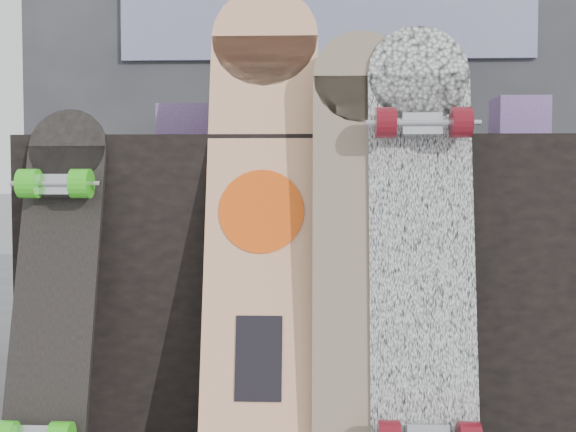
{
  "coord_description": "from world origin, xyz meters",
  "views": [
    {
      "loc": [
        -0.03,
        -1.58,
        0.69
      ],
      "look_at": [
        -0.11,
        0.2,
        0.6
      ],
      "focal_mm": 45.0,
      "sensor_mm": 36.0,
      "label": 1
    }
  ],
  "objects_px": {
    "vendor_table": "(329,279)",
    "longboard_cascadia": "(422,243)",
    "skateboard_dark": "(54,284)",
    "longboard_geisha": "(262,205)",
    "longboard_celtic": "(362,237)"
  },
  "relations": [
    {
      "from": "vendor_table",
      "to": "longboard_cascadia",
      "type": "bearing_deg",
      "value": -64.8
    },
    {
      "from": "vendor_table",
      "to": "skateboard_dark",
      "type": "bearing_deg",
      "value": -147.7
    },
    {
      "from": "longboard_geisha",
      "to": "longboard_cascadia",
      "type": "relative_size",
      "value": 1.12
    },
    {
      "from": "vendor_table",
      "to": "longboard_geisha",
      "type": "xyz_separation_m",
      "value": [
        -0.17,
        -0.33,
        0.23
      ]
    },
    {
      "from": "vendor_table",
      "to": "longboard_geisha",
      "type": "distance_m",
      "value": 0.44
    },
    {
      "from": "longboard_cascadia",
      "to": "longboard_celtic",
      "type": "bearing_deg",
      "value": 170.52
    },
    {
      "from": "longboard_celtic",
      "to": "skateboard_dark",
      "type": "relative_size",
      "value": 1.21
    },
    {
      "from": "longboard_geisha",
      "to": "vendor_table",
      "type": "bearing_deg",
      "value": 63.34
    },
    {
      "from": "longboard_cascadia",
      "to": "vendor_table",
      "type": "bearing_deg",
      "value": 115.2
    },
    {
      "from": "longboard_celtic",
      "to": "skateboard_dark",
      "type": "xyz_separation_m",
      "value": [
        -0.72,
        0.0,
        -0.11
      ]
    },
    {
      "from": "vendor_table",
      "to": "longboard_celtic",
      "type": "relative_size",
      "value": 1.53
    },
    {
      "from": "vendor_table",
      "to": "longboard_celtic",
      "type": "xyz_separation_m",
      "value": [
        0.07,
        -0.41,
        0.16
      ]
    },
    {
      "from": "vendor_table",
      "to": "skateboard_dark",
      "type": "relative_size",
      "value": 1.84
    },
    {
      "from": "vendor_table",
      "to": "longboard_geisha",
      "type": "relative_size",
      "value": 1.35
    },
    {
      "from": "longboard_geisha",
      "to": "longboard_cascadia",
      "type": "xyz_separation_m",
      "value": [
        0.37,
        -0.1,
        -0.08
      ]
    }
  ]
}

